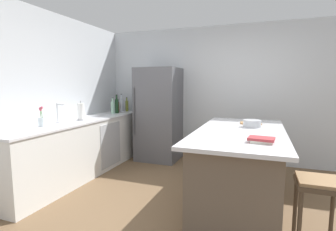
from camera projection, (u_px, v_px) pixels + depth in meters
ground_plane at (196, 212)px, 3.01m from camera, size 7.20×7.20×0.00m
wall_rear at (225, 94)px, 4.95m from camera, size 6.00×0.10×2.60m
wall_left at (32, 98)px, 3.69m from camera, size 0.10×6.00×2.60m
counter_run_left at (82, 147)px, 4.23m from camera, size 0.65×3.04×0.92m
kitchen_island at (239, 167)px, 3.19m from camera, size 1.04×2.16×0.93m
refrigerator at (159, 114)px, 5.05m from camera, size 0.80×0.72×1.81m
bar_stool at (318, 194)px, 2.19m from camera, size 0.36×0.36×0.70m
sink_faucet at (58, 113)px, 3.76m from camera, size 0.15×0.05×0.30m
flower_vase at (42, 120)px, 3.46m from camera, size 0.09×0.09×0.28m
paper_towel_roll at (81, 112)px, 4.10m from camera, size 0.14×0.14×0.31m
olive_oil_bottle at (127, 106)px, 5.43m from camera, size 0.06×0.06×0.30m
soda_bottle at (122, 105)px, 5.36m from camera, size 0.07×0.07×0.37m
syrup_bottle at (117, 107)px, 5.31m from camera, size 0.06×0.06×0.25m
whiskey_bottle at (117, 107)px, 5.19m from camera, size 0.08×0.08×0.29m
wine_bottle at (117, 106)px, 5.09m from camera, size 0.07×0.07×0.37m
gin_bottle at (113, 107)px, 5.01m from camera, size 0.08×0.08×0.32m
cookbook_stack at (261, 140)px, 2.48m from camera, size 0.26×0.21×0.05m
mixing_bowl at (252, 123)px, 3.37m from camera, size 0.23×0.23×0.10m
cutting_board at (251, 123)px, 3.65m from camera, size 0.30×0.21×0.02m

